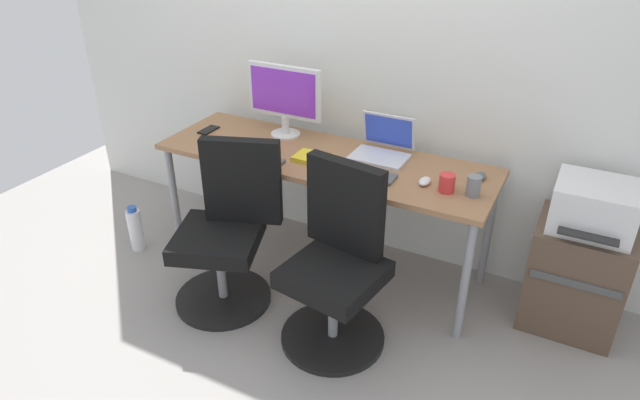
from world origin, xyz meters
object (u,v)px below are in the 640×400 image
(side_cabinet, at_px, (575,276))
(open_laptop, at_px, (383,146))
(coffee_mug, at_px, (447,183))
(office_chair_left, at_px, (227,233))
(desktop_monitor, at_px, (284,96))
(office_chair_right, at_px, (337,266))
(printer, at_px, (594,207))
(water_bottle_on_floor, at_px, (136,229))

(side_cabinet, height_order, open_laptop, open_laptop)
(open_laptop, height_order, coffee_mug, open_laptop)
(office_chair_left, distance_m, side_cabinet, 1.86)
(desktop_monitor, bearing_deg, side_cabinet, -1.15)
(coffee_mug, bearing_deg, side_cabinet, 18.88)
(office_chair_right, relative_size, printer, 2.35)
(printer, distance_m, coffee_mug, 0.72)
(printer, relative_size, open_laptop, 1.29)
(office_chair_right, relative_size, desktop_monitor, 1.96)
(office_chair_right, relative_size, side_cabinet, 1.59)
(side_cabinet, relative_size, coffee_mug, 6.45)
(printer, xyz_separation_m, coffee_mug, (-0.67, -0.23, 0.07))
(open_laptop, relative_size, coffee_mug, 3.37)
(office_chair_left, relative_size, printer, 2.35)
(water_bottle_on_floor, relative_size, coffee_mug, 3.37)
(office_chair_left, xyz_separation_m, open_laptop, (0.62, 0.68, 0.37))
(printer, height_order, desktop_monitor, desktop_monitor)
(water_bottle_on_floor, bearing_deg, desktop_monitor, 35.42)
(office_chair_left, distance_m, coffee_mug, 1.20)
(side_cabinet, xyz_separation_m, printer, (0.00, -0.00, 0.42))
(water_bottle_on_floor, distance_m, desktop_monitor, 1.30)
(office_chair_right, bearing_deg, coffee_mug, 46.97)
(open_laptop, bearing_deg, desktop_monitor, 179.25)
(water_bottle_on_floor, bearing_deg, office_chair_right, -4.42)
(water_bottle_on_floor, distance_m, open_laptop, 1.68)
(office_chair_left, xyz_separation_m, printer, (1.73, 0.65, 0.29))
(water_bottle_on_floor, height_order, open_laptop, open_laptop)
(printer, relative_size, coffee_mug, 4.35)
(office_chair_left, relative_size, water_bottle_on_floor, 3.03)
(desktop_monitor, bearing_deg, office_chair_left, -87.84)
(water_bottle_on_floor, height_order, desktop_monitor, desktop_monitor)
(side_cabinet, bearing_deg, water_bottle_on_floor, -168.17)
(coffee_mug, bearing_deg, printer, 18.81)
(office_chair_left, bearing_deg, desktop_monitor, 92.16)
(coffee_mug, bearing_deg, desktop_monitor, 166.23)
(water_bottle_on_floor, xyz_separation_m, coffee_mug, (1.89, 0.31, 0.64))
(printer, distance_m, desktop_monitor, 1.78)
(office_chair_right, relative_size, water_bottle_on_floor, 3.03)
(printer, height_order, coffee_mug, same)
(side_cabinet, height_order, desktop_monitor, desktop_monitor)
(side_cabinet, distance_m, printer, 0.42)
(office_chair_right, distance_m, desktop_monitor, 1.13)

